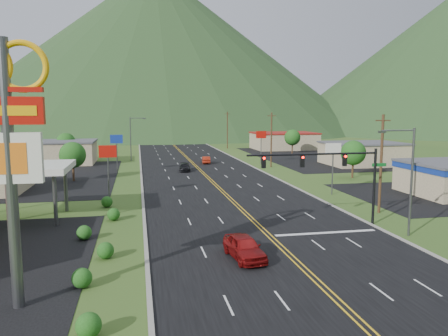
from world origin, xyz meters
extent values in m
plane|color=#2C4E1C|center=(0.00, 0.00, 0.00)|extent=(500.00, 500.00, 0.00)
cube|color=black|center=(0.00, 0.00, 0.00)|extent=(20.00, 460.00, 0.04)
cube|color=gray|center=(-10.15, 0.00, 0.00)|extent=(0.30, 460.00, 0.14)
cylinder|color=#59595E|center=(-17.00, 2.00, 7.00)|extent=(0.60, 0.60, 14.00)
cube|color=white|center=(-17.00, 2.00, 8.00)|extent=(3.20, 0.50, 2.60)
cube|color=orange|center=(-17.00, 2.00, 8.00)|extent=(1.80, 0.55, 1.60)
cube|color=#AD1109|center=(-17.00, 2.00, 10.40)|extent=(3.60, 0.50, 1.40)
cube|color=#F2A70C|center=(-17.00, 2.00, 10.40)|extent=(3.00, 0.55, 0.50)
cube|color=#AD1109|center=(-17.00, 2.00, 11.45)|extent=(3.60, 0.45, 0.25)
torus|color=#F2A70C|center=(-16.15, 2.00, 12.60)|extent=(2.62, 0.32, 2.62)
cylinder|color=black|center=(10.50, 14.00, 3.50)|extent=(0.24, 0.24, 7.00)
cylinder|color=black|center=(4.50, 14.00, 6.60)|extent=(12.00, 0.18, 0.18)
cube|color=#0C591E|center=(10.90, 14.00, 5.50)|extent=(1.40, 0.06, 0.30)
cube|color=black|center=(7.50, 14.00, 6.00)|extent=(0.35, 0.28, 1.05)
sphere|color=#FF0C05|center=(7.50, 13.82, 6.35)|extent=(0.22, 0.22, 0.22)
cube|color=black|center=(3.50, 14.00, 6.00)|extent=(0.35, 0.28, 1.05)
sphere|color=#FF0C05|center=(3.50, 13.82, 6.35)|extent=(0.22, 0.22, 0.22)
cube|color=black|center=(0.00, 14.00, 6.00)|extent=(0.35, 0.28, 1.05)
sphere|color=#FF0C05|center=(0.00, 13.82, 6.35)|extent=(0.22, 0.22, 0.22)
cylinder|color=#59595E|center=(11.50, 10.00, 4.50)|extent=(0.20, 0.20, 9.00)
cylinder|color=#59595E|center=(10.06, 10.00, 8.80)|extent=(2.88, 0.12, 0.12)
cube|color=#59595E|center=(8.62, 10.00, 8.70)|extent=(0.60, 0.25, 0.18)
cylinder|color=#59595E|center=(-12.00, 70.00, 4.50)|extent=(0.20, 0.20, 9.00)
cylinder|color=#59595E|center=(-10.56, 70.00, 8.80)|extent=(2.88, 0.12, 0.12)
cube|color=#59595E|center=(-9.12, 70.00, 8.70)|extent=(0.60, 0.25, 0.18)
cube|color=white|center=(-22.00, 22.00, 5.00)|extent=(10.00, 8.00, 0.60)
cylinder|color=#59595E|center=(-18.00, 19.00, 2.50)|extent=(0.36, 0.36, 5.00)
cylinder|color=#59595E|center=(-18.00, 25.00, 2.50)|extent=(0.36, 0.36, 5.00)
cube|color=#CEB88F|center=(-28.00, 68.00, 2.10)|extent=(18.00, 11.00, 4.20)
cube|color=#4C4C51|center=(-28.00, 68.00, 4.35)|extent=(18.40, 11.40, 0.30)
cube|color=#CEB88F|center=(32.00, 55.00, 2.00)|extent=(14.00, 11.00, 4.00)
cube|color=#4C4C51|center=(32.00, 55.00, 4.15)|extent=(14.40, 11.40, 0.30)
cube|color=#CEB88F|center=(28.00, 90.00, 2.10)|extent=(16.00, 12.00, 4.20)
cube|color=maroon|center=(28.00, 90.00, 4.35)|extent=(16.40, 12.40, 0.30)
cylinder|color=#59595E|center=(-14.00, 30.00, 2.50)|extent=(0.16, 0.16, 5.00)
cube|color=#AD1109|center=(-14.00, 30.00, 5.70)|extent=(2.00, 0.18, 1.40)
cylinder|color=#59595E|center=(-14.00, 52.00, 2.50)|extent=(0.16, 0.16, 5.00)
cube|color=navy|center=(-14.00, 52.00, 5.70)|extent=(2.00, 0.18, 1.40)
cylinder|color=#59595E|center=(13.00, 28.00, 2.50)|extent=(0.16, 0.16, 5.00)
cube|color=white|center=(13.00, 28.00, 5.70)|extent=(2.00, 0.18, 1.40)
cylinder|color=#59595E|center=(13.00, 60.00, 2.50)|extent=(0.16, 0.16, 5.00)
cube|color=#AD1109|center=(13.00, 60.00, 5.70)|extent=(2.00, 0.18, 1.40)
cylinder|color=#382314|center=(-20.00, 45.00, 1.50)|extent=(0.30, 0.30, 3.00)
sphere|color=#1D4915|center=(-20.00, 45.00, 3.90)|extent=(3.84, 3.84, 3.84)
cylinder|color=#382314|center=(-25.00, 72.00, 1.50)|extent=(0.30, 0.30, 3.00)
sphere|color=#1D4915|center=(-25.00, 72.00, 3.90)|extent=(3.84, 3.84, 3.84)
cylinder|color=#382314|center=(22.00, 40.00, 1.50)|extent=(0.30, 0.30, 3.00)
sphere|color=#1D4915|center=(22.00, 40.00, 3.90)|extent=(3.84, 3.84, 3.84)
cylinder|color=#382314|center=(26.00, 78.00, 1.50)|extent=(0.30, 0.30, 3.00)
sphere|color=#1D4915|center=(26.00, 78.00, 3.90)|extent=(3.84, 3.84, 3.84)
cylinder|color=#382314|center=(13.50, 18.00, 5.00)|extent=(0.28, 0.28, 10.00)
cube|color=#382314|center=(13.50, 18.00, 9.40)|extent=(1.60, 0.12, 0.12)
cylinder|color=#382314|center=(13.50, 55.00, 5.00)|extent=(0.28, 0.28, 10.00)
cube|color=#382314|center=(13.50, 55.00, 9.40)|extent=(1.60, 0.12, 0.12)
cylinder|color=#382314|center=(13.50, 95.00, 5.00)|extent=(0.28, 0.28, 10.00)
cube|color=#382314|center=(13.50, 95.00, 9.40)|extent=(1.60, 0.12, 0.12)
cylinder|color=#382314|center=(13.50, 135.00, 5.00)|extent=(0.28, 0.28, 10.00)
cube|color=#382314|center=(13.50, 135.00, 9.40)|extent=(1.60, 0.12, 0.12)
cone|color=#203819|center=(0.00, 220.00, 42.50)|extent=(220.00, 220.00, 85.00)
imported|color=maroon|center=(-3.40, 7.02, 0.83)|extent=(2.55, 5.08, 1.66)
imported|color=black|center=(-2.76, 52.27, 0.65)|extent=(2.25, 4.61, 1.29)
imported|color=#A12411|center=(2.52, 62.42, 0.69)|extent=(1.84, 4.29, 1.38)
camera|label=1|loc=(-10.56, -21.78, 10.43)|focal=35.00mm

